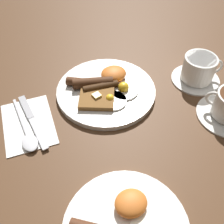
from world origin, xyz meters
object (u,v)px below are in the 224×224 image
Objects in this scene: breakfast_plate_near at (105,89)px; spoon at (28,137)px; teacup_near at (198,70)px; knife at (31,118)px.

spoon is (0.23, 0.08, -0.01)m from breakfast_plate_near.
teacup_near is 0.48m from knife.
spoon is at bearing 4.45° from teacup_near.
teacup_near is 0.75× the size of spoon.
breakfast_plate_near reaches higher than spoon.
knife is (0.48, -0.02, -0.03)m from teacup_near.
breakfast_plate_near is 0.27m from teacup_near.
knife is at bearing 158.00° from spoon.
spoon is at bearing 20.39° from breakfast_plate_near.
breakfast_plate_near is at bearing -9.83° from teacup_near.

